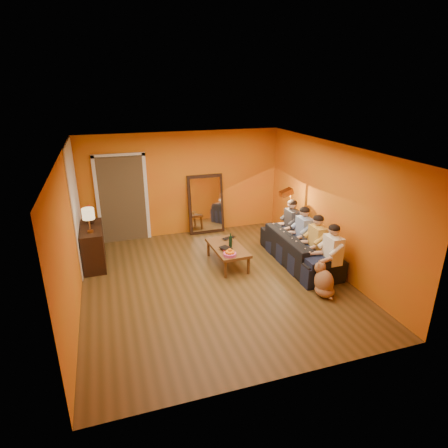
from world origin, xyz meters
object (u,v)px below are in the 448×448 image
object	(u,v)px
wine_bottle	(230,240)
mirror_frame	(206,204)
floor_lamp	(289,220)
person_mid_right	(304,234)
person_far_right	(292,225)
table_lamp	(89,221)
sofa	(300,248)
coffee_table	(227,255)
person_mid_left	(317,243)
laptop	(230,239)
tumbler	(231,241)
person_far_left	(332,254)
vase	(90,219)
dog	(324,279)
sideboard	(93,246)

from	to	relation	value
wine_bottle	mirror_frame	bearing A→B (deg)	89.36
floor_lamp	person_mid_right	distance (m)	0.64
person_mid_right	person_far_right	bearing A→B (deg)	90.00
table_lamp	sofa	bearing A→B (deg)	-12.89
coffee_table	person_mid_left	distance (m)	1.89
person_mid_right	laptop	bearing A→B (deg)	156.99
floor_lamp	person_mid_left	xyz separation A→B (m)	(0.03, -1.18, -0.11)
sofa	tumbler	distance (m)	1.49
mirror_frame	floor_lamp	xyz separation A→B (m)	(1.55, -1.62, -0.04)
person_far_right	floor_lamp	bearing A→B (deg)	110.73
person_far_right	wine_bottle	distance (m)	1.64
person_far_left	wine_bottle	distance (m)	2.08
mirror_frame	floor_lamp	bearing A→B (deg)	-46.29
person_far_left	wine_bottle	size ratio (longest dim) A/B	3.94
mirror_frame	person_mid_left	distance (m)	3.22
person_mid_left	person_mid_right	xyz separation A→B (m)	(0.00, 0.55, 0.00)
wine_bottle	coffee_table	bearing A→B (deg)	135.00
mirror_frame	coffee_table	bearing A→B (deg)	-92.11
person_mid_right	tumbler	bearing A→B (deg)	165.53
person_mid_right	coffee_table	bearing A→B (deg)	170.54
mirror_frame	sofa	bearing A→B (deg)	-58.33
sofa	tumbler	world-z (taller)	sofa
vase	floor_lamp	bearing A→B (deg)	-10.33
dog	person_far_left	bearing A→B (deg)	64.73
table_lamp	person_far_left	xyz separation A→B (m)	(4.37, -1.97, -0.49)
sofa	coffee_table	bearing A→B (deg)	76.15
table_lamp	dog	xyz separation A→B (m)	(4.01, -2.31, -0.79)
floor_lamp	wine_bottle	world-z (taller)	floor_lamp
sideboard	tumbler	world-z (taller)	sideboard
wine_bottle	table_lamp	bearing A→B (deg)	166.88
vase	person_far_right	bearing A→B (deg)	-11.27
sideboard	person_far_left	xyz separation A→B (m)	(4.37, -2.27, 0.18)
person_far_right	tumbler	size ratio (longest dim) A/B	11.17
dog	person_far_right	world-z (taller)	person_far_right
sideboard	floor_lamp	distance (m)	4.38
floor_lamp	mirror_frame	bearing A→B (deg)	135.16
tumbler	coffee_table	bearing A→B (deg)	-135.00
dog	floor_lamp	bearing A→B (deg)	102.07
table_lamp	person_mid_left	distance (m)	4.62
person_far_left	person_mid_left	distance (m)	0.55
mirror_frame	table_lamp	size ratio (longest dim) A/B	2.98
person_mid_left	person_mid_right	size ratio (longest dim) A/B	1.00
laptop	vase	xyz separation A→B (m)	(-2.90, 0.80, 0.51)
person_mid_left	person_far_right	world-z (taller)	same
sideboard	person_mid_left	distance (m)	4.70
coffee_table	dog	size ratio (longest dim) A/B	1.94
floor_lamp	person_far_right	world-z (taller)	floor_lamp
sideboard	laptop	world-z (taller)	sideboard
tumbler	vase	xyz separation A→B (m)	(-2.84, 1.03, 0.48)
mirror_frame	vase	distance (m)	2.92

